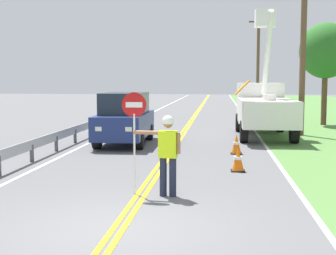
% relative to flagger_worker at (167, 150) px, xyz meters
% --- Properties ---
extents(ground_plane, '(160.00, 160.00, 0.00)m').
position_rel_flagger_worker_xyz_m(ground_plane, '(-0.60, -2.40, -1.05)').
color(ground_plane, '#5B5B5E').
extents(centerline_yellow_left, '(0.11, 110.00, 0.01)m').
position_rel_flagger_worker_xyz_m(centerline_yellow_left, '(-0.69, 17.60, -1.04)').
color(centerline_yellow_left, yellow).
rests_on(centerline_yellow_left, ground).
extents(centerline_yellow_right, '(0.11, 110.00, 0.01)m').
position_rel_flagger_worker_xyz_m(centerline_yellow_right, '(-0.51, 17.60, -1.04)').
color(centerline_yellow_right, yellow).
rests_on(centerline_yellow_right, ground).
extents(edge_line_right, '(0.12, 110.00, 0.01)m').
position_rel_flagger_worker_xyz_m(edge_line_right, '(3.00, 17.60, -1.04)').
color(edge_line_right, silver).
rests_on(edge_line_right, ground).
extents(edge_line_left, '(0.12, 110.00, 0.01)m').
position_rel_flagger_worker_xyz_m(edge_line_left, '(-4.20, 17.60, -1.04)').
color(edge_line_left, silver).
rests_on(edge_line_left, ground).
extents(flagger_worker, '(1.08, 0.29, 1.83)m').
position_rel_flagger_worker_xyz_m(flagger_worker, '(0.00, 0.00, 0.00)').
color(flagger_worker, '#1E2338').
rests_on(flagger_worker, ground).
extents(stop_sign_paddle, '(0.56, 0.04, 2.33)m').
position_rel_flagger_worker_xyz_m(stop_sign_paddle, '(-0.76, 0.09, 0.66)').
color(stop_sign_paddle, silver).
rests_on(stop_sign_paddle, ground).
extents(utility_bucket_truck, '(2.67, 6.82, 5.84)m').
position_rel_flagger_worker_xyz_m(utility_bucket_truck, '(3.20, 11.99, 0.38)').
color(utility_bucket_truck, white).
rests_on(utility_bucket_truck, ground).
extents(oncoming_suv_nearest, '(1.99, 4.64, 2.10)m').
position_rel_flagger_worker_xyz_m(oncoming_suv_nearest, '(-2.67, 8.47, 0.01)').
color(oncoming_suv_nearest, navy).
rests_on(oncoming_suv_nearest, ground).
extents(utility_pole_near, '(1.80, 0.28, 8.56)m').
position_rel_flagger_worker_xyz_m(utility_pole_near, '(5.02, 12.42, 3.42)').
color(utility_pole_near, brown).
rests_on(utility_pole_near, ground).
extents(utility_pole_mid, '(1.80, 0.28, 8.58)m').
position_rel_flagger_worker_xyz_m(utility_pole_mid, '(4.72, 34.35, 3.43)').
color(utility_pole_mid, brown).
rests_on(utility_pole_mid, ground).
extents(traffic_cone_lead, '(0.40, 0.40, 0.70)m').
position_rel_flagger_worker_xyz_m(traffic_cone_lead, '(1.69, 3.11, -0.71)').
color(traffic_cone_lead, orange).
rests_on(traffic_cone_lead, ground).
extents(traffic_cone_mid, '(0.40, 0.40, 0.70)m').
position_rel_flagger_worker_xyz_m(traffic_cone_mid, '(1.77, 6.32, -0.71)').
color(traffic_cone_mid, orange).
rests_on(traffic_cone_mid, ground).
extents(guardrail_left_shoulder, '(0.10, 32.00, 0.71)m').
position_rel_flagger_worker_xyz_m(guardrail_left_shoulder, '(-4.80, 12.00, -0.53)').
color(guardrail_left_shoulder, '#9EA0A3').
rests_on(guardrail_left_shoulder, ground).
extents(roadside_tree_verge, '(3.00, 3.00, 5.90)m').
position_rel_flagger_worker_xyz_m(roadside_tree_verge, '(7.23, 17.85, 3.22)').
color(roadside_tree_verge, brown).
rests_on(roadside_tree_verge, ground).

